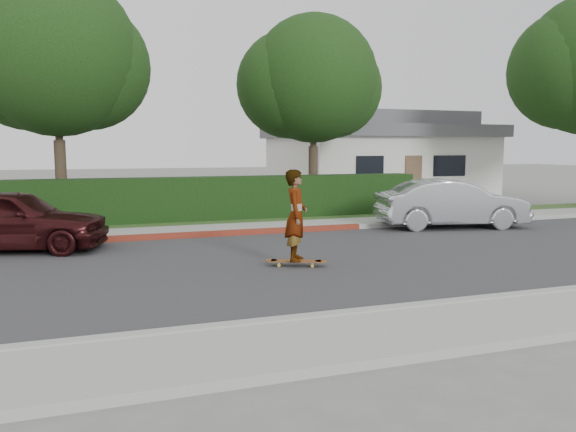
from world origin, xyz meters
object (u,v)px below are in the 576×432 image
skateboard (296,261)px  car_maroon (11,220)px  skateboarder (296,215)px  car_silver (451,204)px

skateboard → car_maroon: size_ratio=0.29×
skateboarder → car_maroon: skateboarder is taller
skateboarder → car_maroon: 6.97m
skateboard → car_silver: size_ratio=0.28×
skateboarder → car_maroon: bearing=82.0°
skateboard → skateboarder: (0.00, 0.00, 0.96)m
skateboard → car_maroon: 6.99m
skateboard → car_silver: 7.54m
car_silver → car_maroon: size_ratio=1.02×
skateboard → car_maroon: bearing=169.8°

